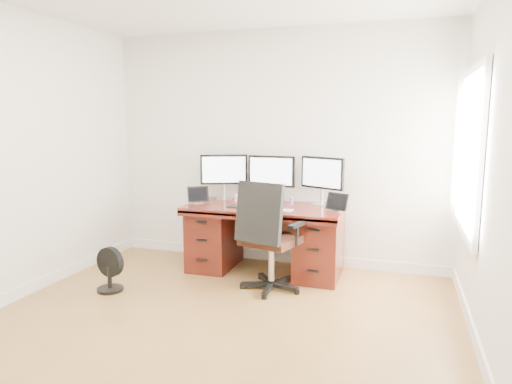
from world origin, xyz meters
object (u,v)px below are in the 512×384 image
(office_chair, at_px, (269,255))
(keyboard, at_px, (253,209))
(desk, at_px, (265,236))
(floor_fan, at_px, (109,270))
(monitor_center, at_px, (271,173))

(office_chair, bearing_deg, keyboard, 147.04)
(desk, bearing_deg, office_chair, -69.77)
(desk, distance_m, office_chair, 0.58)
(office_chair, relative_size, keyboard, 4.28)
(floor_fan, xyz_separation_m, monitor_center, (1.29, 1.28, 0.87))
(desk, bearing_deg, floor_fan, -141.15)
(floor_fan, bearing_deg, keyboard, 41.76)
(monitor_center, bearing_deg, office_chair, -71.01)
(floor_fan, bearing_deg, office_chair, 27.89)
(floor_fan, relative_size, monitor_center, 0.80)
(desk, relative_size, office_chair, 1.54)
(office_chair, height_order, keyboard, office_chair)
(desk, distance_m, keyboard, 0.44)
(desk, xyz_separation_m, monitor_center, (-0.00, 0.24, 0.68))
(office_chair, bearing_deg, monitor_center, 119.77)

